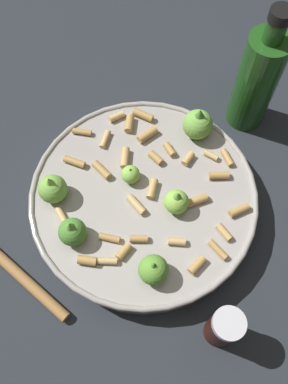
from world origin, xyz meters
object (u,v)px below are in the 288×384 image
Objects in this scene: pepper_shaker at (224,328)px; wooden_spoon at (9,265)px; cooking_pan at (144,199)px; olive_oil_bottle at (258,80)px.

pepper_shaker is 0.32m from wooden_spoon.
olive_oil_bottle is at bearing 134.24° from cooking_pan.
pepper_shaker is 0.41× the size of olive_oil_bottle.
pepper_shaker is at bearing 72.56° from wooden_spoon.
olive_oil_bottle is at bearing 168.36° from pepper_shaker.
cooking_pan is 0.26m from olive_oil_bottle.
wooden_spoon is (0.10, -0.20, -0.02)m from cooking_pan.
wooden_spoon is (0.27, -0.38, -0.09)m from olive_oil_bottle.
olive_oil_bottle is 1.27× the size of wooden_spoon.
pepper_shaker is at bearing -11.64° from olive_oil_bottle.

